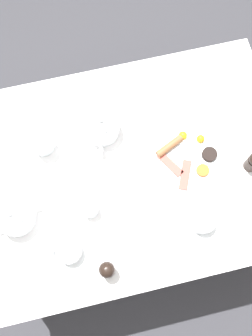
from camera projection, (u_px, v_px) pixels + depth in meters
ground_plane at (126, 208)px, 2.10m from camera, size 8.00×8.00×0.00m
table at (126, 175)px, 1.47m from camera, size 0.84×1.19×0.72m
breakfast_plate at (188, 155)px, 1.41m from camera, size 0.29×0.29×0.04m
teapot_near at (102, 127)px, 1.40m from camera, size 0.20×0.13×0.11m
teapot_far at (14, 217)px, 1.31m from camera, size 0.13×0.20×0.11m
teacup_with_saucer_left at (69, 252)px, 1.30m from camera, size 0.14×0.14×0.06m
teacup_with_saucer_right at (203, 222)px, 1.32m from camera, size 0.14×0.14×0.06m
water_glass_tall at (41, 140)px, 1.37m from camera, size 0.08×0.08×0.13m
creamer_jug at (90, 208)px, 1.33m from camera, size 0.08×0.06×0.07m
pepper_grinder at (107, 270)px, 1.25m from camera, size 0.05×0.05×0.10m
fork_by_plate at (226, 81)px, 1.51m from camera, size 0.17×0.07×0.00m
spoon_for_tea at (17, 286)px, 1.29m from camera, size 0.12×0.11×0.00m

